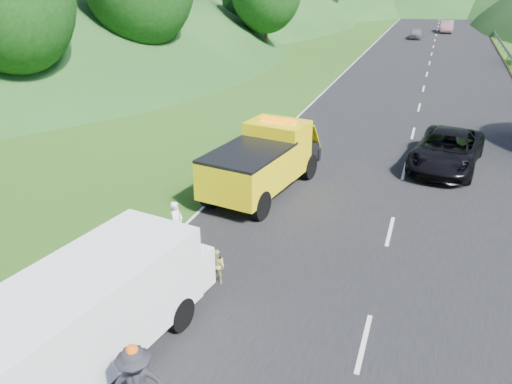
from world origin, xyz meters
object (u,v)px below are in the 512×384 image
at_px(child, 218,283).
at_px(passing_suv, 444,167).
at_px(woman, 178,244).
at_px(white_van, 92,310).
at_px(suitcase, 124,244).
at_px(tow_truck, 264,160).

relative_size(child, passing_suv, 0.18).
bearing_deg(woman, passing_suv, -37.08).
bearing_deg(child, passing_suv, 79.07).
bearing_deg(white_van, suitcase, 124.92).
xyz_separation_m(child, suitcase, (-3.51, 0.61, 0.29)).
bearing_deg(white_van, passing_suv, 73.29).
height_order(white_van, woman, white_van).
bearing_deg(suitcase, white_van, -63.48).
relative_size(tow_truck, suitcase, 11.71).
xyz_separation_m(white_van, woman, (-0.82, 5.39, -1.41)).
bearing_deg(child, suitcase, -174.09).
bearing_deg(woman, white_van, -170.14).
relative_size(tow_truck, white_van, 0.91).
xyz_separation_m(tow_truck, child, (0.87, -6.66, -1.35)).
bearing_deg(white_van, child, 78.83).
height_order(white_van, suitcase, white_van).
bearing_deg(suitcase, tow_truck, 66.49).
xyz_separation_m(white_van, suitcase, (-2.17, 4.36, -1.12)).
distance_m(woman, child, 2.71).
xyz_separation_m(white_van, child, (1.33, 3.74, -1.41)).
height_order(white_van, child, white_van).
bearing_deg(child, white_van, -93.77).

